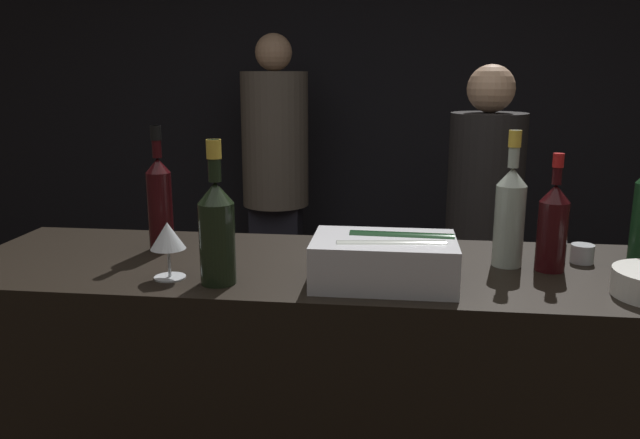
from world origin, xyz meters
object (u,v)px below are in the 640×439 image
candle_votive (582,254)px  person_blond_tee (483,227)px  red_wine_bottle_tall (553,225)px  champagne_bottle (217,228)px  wine_glass (168,238)px  red_wine_bottle_black_foil (160,200)px  ice_bin_with_bottles (386,259)px  rose_wine_bottle (510,212)px  person_in_hoodie (276,176)px

candle_votive → person_blond_tee: bearing=96.2°
red_wine_bottle_tall → champagne_bottle: size_ratio=0.87×
red_wine_bottle_tall → person_blond_tee: (-0.01, 1.19, -0.30)m
wine_glass → red_wine_bottle_black_foil: (-0.12, 0.26, 0.04)m
ice_bin_with_bottles → red_wine_bottle_tall: (0.44, 0.16, 0.06)m
rose_wine_bottle → person_in_hoodie: (-1.01, 1.87, -0.22)m
person_in_hoodie → candle_votive: bearing=-138.6°
red_wine_bottle_tall → red_wine_bottle_black_foil: red_wine_bottle_black_foil is taller
wine_glass → red_wine_bottle_tall: (1.00, 0.19, 0.02)m
red_wine_bottle_black_foil → person_blond_tee: person_blond_tee is taller
wine_glass → red_wine_bottle_tall: size_ratio=0.47×
wine_glass → person_blond_tee: 1.71m
rose_wine_bottle → champagne_bottle: 0.79m
person_in_hoodie → red_wine_bottle_black_foil: bearing=-172.4°
person_blond_tee → person_in_hoodie: bearing=-34.9°
wine_glass → candle_votive: size_ratio=2.34×
rose_wine_bottle → person_blond_tee: person_blond_tee is taller
candle_votive → rose_wine_bottle: size_ratio=0.17×
rose_wine_bottle → red_wine_bottle_tall: size_ratio=1.18×
wine_glass → person_blond_tee: person_blond_tee is taller
person_in_hoodie → person_blond_tee: (1.11, -0.72, -0.10)m
ice_bin_with_bottles → person_blond_tee: bearing=72.6°
ice_bin_with_bottles → champagne_bottle: size_ratio=0.98×
person_in_hoodie → red_wine_bottle_tall: bearing=-142.1°
candle_votive → person_in_hoodie: 2.20m
ice_bin_with_bottles → rose_wine_bottle: size_ratio=0.96×
person_in_hoodie → ice_bin_with_bottles: bearing=-154.3°
red_wine_bottle_black_foil → person_blond_tee: bearing=45.3°
rose_wine_bottle → red_wine_bottle_black_foil: 1.01m
rose_wine_bottle → person_in_hoodie: person_in_hoodie is taller
wine_glass → red_wine_bottle_tall: bearing=10.8°
candle_votive → person_in_hoodie: size_ratio=0.03×
ice_bin_with_bottles → red_wine_bottle_black_foil: size_ratio=0.96×
rose_wine_bottle → person_in_hoodie: bearing=118.4°
candle_votive → champagne_bottle: (-0.96, -0.30, 0.12)m
candle_votive → person_blond_tee: (-0.12, 1.10, -0.20)m
champagne_bottle → person_blond_tee: (0.84, 1.40, -0.32)m
red_wine_bottle_black_foil → person_in_hoodie: bearing=90.2°
rose_wine_bottle → champagne_bottle: bearing=-162.0°
red_wine_bottle_tall → person_in_hoodie: size_ratio=0.17×
red_wine_bottle_black_foil → rose_wine_bottle: bearing=-2.4°
ice_bin_with_bottles → person_blond_tee: (0.42, 1.35, -0.24)m
red_wine_bottle_tall → champagne_bottle: bearing=-166.1°
champagne_bottle → person_blond_tee: 1.66m
candle_votive → red_wine_bottle_black_foil: bearing=-179.5°
red_wine_bottle_black_foil → champagne_bottle: size_ratio=1.02×
red_wine_bottle_tall → ice_bin_with_bottles: bearing=-159.5°
ice_bin_with_bottles → wine_glass: size_ratio=2.40×
wine_glass → person_in_hoodie: size_ratio=0.08×
wine_glass → rose_wine_bottle: size_ratio=0.40×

